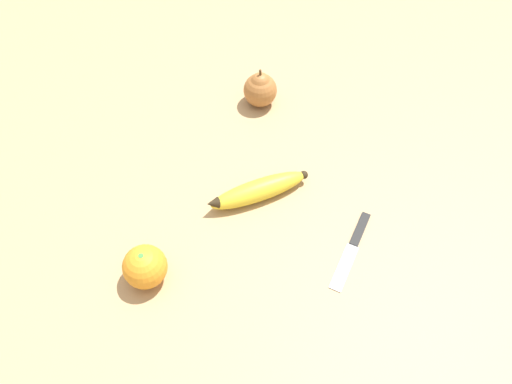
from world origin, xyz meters
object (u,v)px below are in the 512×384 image
at_px(pear, 260,89).
at_px(paring_knife, 353,247).
at_px(banana, 258,190).
at_px(orange, 145,267).

distance_m(pear, paring_knife, 0.41).
xyz_separation_m(banana, paring_knife, (-0.07, 0.19, -0.02)).
relative_size(banana, pear, 2.26).
height_order(pear, paring_knife, pear).
height_order(orange, pear, pear).
distance_m(banana, pear, 0.26).
xyz_separation_m(banana, orange, (0.26, 0.03, 0.02)).
xyz_separation_m(orange, pear, (-0.42, -0.23, 0.00)).
distance_m(banana, paring_knife, 0.21).
bearing_deg(pear, orange, 29.25).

